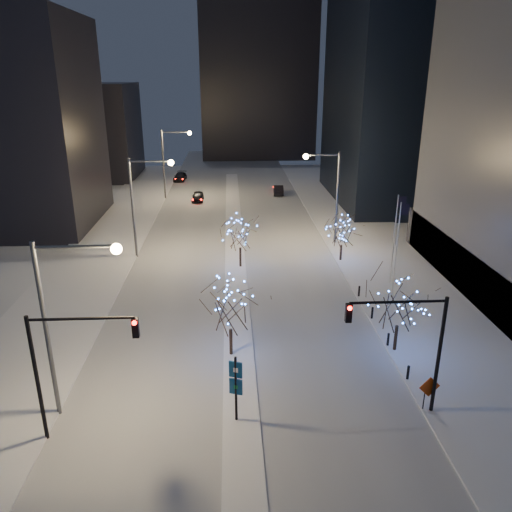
{
  "coord_description": "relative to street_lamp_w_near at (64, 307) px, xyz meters",
  "views": [
    {
      "loc": [
        -0.38,
        -21.36,
        17.66
      ],
      "look_at": [
        1.44,
        12.97,
        5.0
      ],
      "focal_mm": 35.0,
      "sensor_mm": 36.0,
      "label": 1
    }
  ],
  "objects": [
    {
      "name": "ground",
      "position": [
        8.94,
        -2.0,
        -6.5
      ],
      "size": [
        160.0,
        160.0,
        0.0
      ],
      "primitive_type": "plane",
      "color": "white",
      "rests_on": "ground"
    },
    {
      "name": "street_lamp_east",
      "position": [
        19.02,
        28.0,
        -0.05
      ],
      "size": [
        3.9,
        0.56,
        10.0
      ],
      "color": "#595E66",
      "rests_on": "ground"
    },
    {
      "name": "street_lamp_w_mid",
      "position": [
        0.0,
        25.0,
        0.0
      ],
      "size": [
        4.4,
        0.56,
        10.0
      ],
      "color": "#595E66",
      "rests_on": "ground"
    },
    {
      "name": "construction_sign",
      "position": [
        19.24,
        -0.88,
        -5.12
      ],
      "size": [
        1.23,
        0.23,
        2.05
      ],
      "rotation": [
        0.0,
        0.0,
        0.15
      ],
      "color": "black",
      "rests_on": "east_sidewalk"
    },
    {
      "name": "wayfinding_sign",
      "position": [
        8.68,
        -1.23,
        -4.04
      ],
      "size": [
        0.7,
        0.32,
        4.0
      ],
      "rotation": [
        0.0,
        0.0,
        -0.34
      ],
      "color": "black",
      "rests_on": "ground"
    },
    {
      "name": "east_sidewalk",
      "position": [
        23.94,
        18.0,
        -6.42
      ],
      "size": [
        10.0,
        90.0,
        0.15
      ],
      "primitive_type": "cube",
      "color": "silver",
      "rests_on": "ground"
    },
    {
      "name": "car_near",
      "position": [
        3.84,
        48.25,
        -5.81
      ],
      "size": [
        1.69,
        4.05,
        1.37
      ],
      "primitive_type": "imported",
      "rotation": [
        0.0,
        0.0,
        -0.02
      ],
      "color": "black",
      "rests_on": "ground"
    },
    {
      "name": "street_lamp_w_far",
      "position": [
        0.0,
        50.0,
        0.0
      ],
      "size": [
        4.4,
        0.56,
        10.0
      ],
      "color": "#595E66",
      "rests_on": "ground"
    },
    {
      "name": "holiday_tree_median_far",
      "position": [
        9.44,
        21.39,
        -3.15
      ],
      "size": [
        4.21,
        4.21,
        4.81
      ],
      "color": "black",
      "rests_on": "median"
    },
    {
      "name": "road",
      "position": [
        8.94,
        33.0,
        -6.49
      ],
      "size": [
        20.0,
        130.0,
        0.02
      ],
      "primitive_type": "cube",
      "color": "#B3B9C3",
      "rests_on": "ground"
    },
    {
      "name": "holiday_tree_plaza_far",
      "position": [
        19.44,
        22.63,
        -3.45
      ],
      "size": [
        4.02,
        4.02,
        4.54
      ],
      "color": "black",
      "rests_on": "east_sidewalk"
    },
    {
      "name": "median",
      "position": [
        8.94,
        28.0,
        -6.42
      ],
      "size": [
        2.0,
        80.0,
        0.15
      ],
      "primitive_type": "cube",
      "color": "silver",
      "rests_on": "ground"
    },
    {
      "name": "holiday_tree_median_near",
      "position": [
        8.44,
        5.46,
        -2.92
      ],
      "size": [
        4.88,
        4.88,
        5.35
      ],
      "color": "black",
      "rests_on": "median"
    },
    {
      "name": "holiday_tree_plaza_near",
      "position": [
        19.44,
        5.45,
        -2.92
      ],
      "size": [
        5.33,
        5.33,
        5.42
      ],
      "color": "black",
      "rests_on": "east_sidewalk"
    },
    {
      "name": "traffic_signal_east",
      "position": [
        17.88,
        -1.0,
        -1.74
      ],
      "size": [
        5.26,
        0.43,
        7.0
      ],
      "color": "black",
      "rests_on": "ground"
    },
    {
      "name": "filler_west_far",
      "position": [
        -17.06,
        68.0,
        1.5
      ],
      "size": [
        18.0,
        16.0,
        16.0
      ],
      "primitive_type": "cube",
      "color": "black",
      "rests_on": "ground"
    },
    {
      "name": "car_far",
      "position": [
        -0.06,
        63.25,
        -5.83
      ],
      "size": [
        2.22,
        4.76,
        1.34
      ],
      "primitive_type": "imported",
      "rotation": [
        0.0,
        0.0,
        -0.07
      ],
      "color": "black",
      "rests_on": "ground"
    },
    {
      "name": "flagpoles",
      "position": [
        22.3,
        15.25,
        -1.7
      ],
      "size": [
        1.35,
        2.6,
        8.0
      ],
      "color": "silver",
      "rests_on": "east_sidewalk"
    },
    {
      "name": "horizon_block",
      "position": [
        14.94,
        90.0,
        14.5
      ],
      "size": [
        24.0,
        14.0,
        42.0
      ],
      "primitive_type": "cube",
      "color": "black",
      "rests_on": "ground"
    },
    {
      "name": "street_lamp_w_near",
      "position": [
        0.0,
        0.0,
        0.0
      ],
      "size": [
        4.4,
        0.56,
        10.0
      ],
      "color": "#595E66",
      "rests_on": "ground"
    },
    {
      "name": "car_mid",
      "position": [
        16.02,
        52.09,
        -5.8
      ],
      "size": [
        1.7,
        4.33,
        1.4
      ],
      "primitive_type": "imported",
      "rotation": [
        0.0,
        0.0,
        3.09
      ],
      "color": "black",
      "rests_on": "ground"
    },
    {
      "name": "bollards",
      "position": [
        19.14,
        8.0,
        -5.9
      ],
      "size": [
        0.16,
        12.16,
        0.9
      ],
      "color": "black",
      "rests_on": "east_sidewalk"
    },
    {
      "name": "west_sidewalk",
      "position": [
        -5.06,
        18.0,
        -6.42
      ],
      "size": [
        8.0,
        90.0,
        0.15
      ],
      "primitive_type": "cube",
      "color": "silver",
      "rests_on": "ground"
    },
    {
      "name": "traffic_signal_west",
      "position": [
        0.5,
        -2.0,
        -1.74
      ],
      "size": [
        5.26,
        0.43,
        7.0
      ],
      "color": "black",
      "rests_on": "ground"
    }
  ]
}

